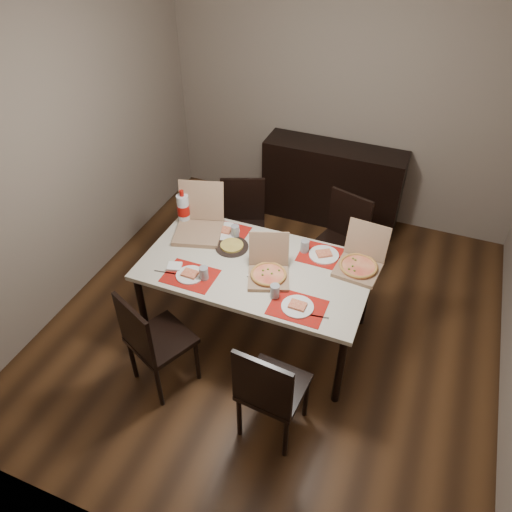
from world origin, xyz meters
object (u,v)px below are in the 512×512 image
(pizza_box_center, at_px, (269,271))
(dip_bowl, at_px, (272,249))
(dining_table, at_px, (256,272))
(chair_near_right, at_px, (269,390))
(sideboard, at_px, (332,184))
(soda_bottle, at_px, (183,209))
(chair_near_left, at_px, (152,339))
(chair_far_right, at_px, (341,238))
(chair_far_left, at_px, (243,222))

(pizza_box_center, relative_size, dip_bowl, 3.36)
(dining_table, xyz_separation_m, dip_bowl, (0.04, 0.23, 0.08))
(dining_table, relative_size, chair_near_right, 1.94)
(chair_near_right, bearing_deg, sideboard, 96.73)
(pizza_box_center, bearing_deg, soda_bottle, 157.35)
(chair_near_left, bearing_deg, chair_far_right, 60.22)
(chair_far_right, bearing_deg, soda_bottle, -155.14)
(sideboard, relative_size, pizza_box_center, 3.48)
(chair_near_left, distance_m, pizza_box_center, 1.01)
(dining_table, height_order, chair_near_left, chair_near_left)
(chair_near_left, relative_size, pizza_box_center, 2.16)
(chair_near_right, height_order, dip_bowl, chair_near_right)
(dining_table, bearing_deg, chair_far_left, 119.81)
(dining_table, xyz_separation_m, chair_near_right, (0.46, -0.89, -0.17))
(chair_far_right, bearing_deg, dining_table, -117.79)
(chair_far_right, bearing_deg, dip_bowl, -122.63)
(chair_far_right, distance_m, pizza_box_center, 1.09)
(chair_near_right, relative_size, soda_bottle, 2.86)
(dining_table, height_order, pizza_box_center, pizza_box_center)
(dining_table, distance_m, chair_near_left, 0.97)
(dip_bowl, bearing_deg, sideboard, 87.21)
(dining_table, xyz_separation_m, chair_far_right, (0.48, 0.92, -0.17))
(sideboard, distance_m, chair_far_left, 1.26)
(chair_far_right, relative_size, soda_bottle, 2.86)
(sideboard, bearing_deg, pizza_box_center, -89.75)
(chair_near_left, xyz_separation_m, chair_far_left, (0.04, 1.62, 0.00))
(dining_table, bearing_deg, soda_bottle, 158.61)
(chair_far_right, distance_m, soda_bottle, 1.47)
(dining_table, relative_size, pizza_box_center, 4.18)
(sideboard, height_order, chair_far_left, chair_far_left)
(chair_far_left, xyz_separation_m, pizza_box_center, (0.60, -0.89, 0.29))
(chair_near_left, bearing_deg, chair_far_left, 88.55)
(dining_table, relative_size, chair_far_left, 1.94)
(soda_bottle, bearing_deg, dining_table, -21.39)
(chair_near_right, bearing_deg, chair_near_left, 174.91)
(sideboard, relative_size, dip_bowl, 11.71)
(chair_far_left, height_order, dip_bowl, chair_far_left)
(sideboard, xyz_separation_m, chair_far_left, (-0.59, -1.11, 0.06))
(chair_near_right, relative_size, pizza_box_center, 2.16)
(sideboard, relative_size, chair_near_left, 1.61)
(pizza_box_center, height_order, dip_bowl, pizza_box_center)
(sideboard, distance_m, pizza_box_center, 2.02)
(sideboard, height_order, soda_bottle, soda_bottle)
(chair_far_left, xyz_separation_m, dip_bowl, (0.51, -0.58, 0.25))
(sideboard, relative_size, soda_bottle, 4.61)
(dining_table, distance_m, chair_far_left, 0.95)
(sideboard, bearing_deg, dip_bowl, -92.79)
(chair_far_left, height_order, soda_bottle, soda_bottle)
(chair_near_left, xyz_separation_m, chair_far_right, (0.99, 1.72, 0.00))
(chair_near_right, relative_size, chair_far_right, 1.00)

